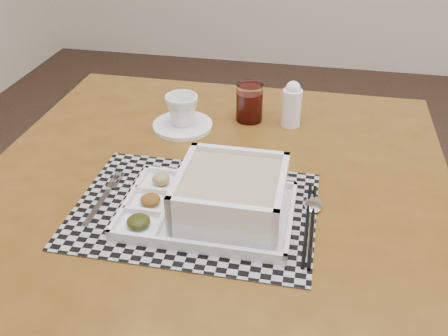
{
  "coord_description": "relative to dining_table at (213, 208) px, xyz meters",
  "views": [
    {
      "loc": [
        -0.5,
        -0.99,
        1.34
      ],
      "look_at": [
        -0.66,
        -0.19,
        0.81
      ],
      "focal_mm": 40.0,
      "sensor_mm": 36.0,
      "label": 1
    }
  ],
  "objects": [
    {
      "name": "dining_table",
      "position": [
        0.0,
        0.0,
        0.0
      ],
      "size": [
        1.0,
        1.0,
        0.75
      ],
      "color": "#52340F",
      "rests_on": "ground"
    },
    {
      "name": "chopsticks",
      "position": [
        0.21,
        -0.12,
        0.08
      ],
      "size": [
        0.02,
        0.24,
        0.01
      ],
      "color": "black",
      "rests_on": "placemat"
    },
    {
      "name": "fork",
      "position": [
        -0.2,
        -0.11,
        0.08
      ],
      "size": [
        0.02,
        0.19,
        0.0
      ],
      "color": "silver",
      "rests_on": "placemat"
    },
    {
      "name": "serving_tray",
      "position": [
        0.05,
        -0.12,
        0.12
      ],
      "size": [
        0.32,
        0.22,
        0.09
      ],
      "color": "white",
      "rests_on": "placemat"
    },
    {
      "name": "creamer_bottle",
      "position": [
        0.14,
        0.28,
        0.13
      ],
      "size": [
        0.05,
        0.05,
        0.12
      ],
      "color": "white",
      "rests_on": "dining_table"
    },
    {
      "name": "cup",
      "position": [
        -0.12,
        0.21,
        0.12
      ],
      "size": [
        0.09,
        0.09,
        0.08
      ],
      "primitive_type": "imported",
      "rotation": [
        0.0,
        0.0,
        0.07
      ],
      "color": "white",
      "rests_on": "saucer"
    },
    {
      "name": "juice_glass",
      "position": [
        0.03,
        0.29,
        0.12
      ],
      "size": [
        0.07,
        0.07,
        0.1
      ],
      "color": "white",
      "rests_on": "dining_table"
    },
    {
      "name": "spoon",
      "position": [
        0.21,
        -0.07,
        0.08
      ],
      "size": [
        0.04,
        0.18,
        0.01
      ],
      "color": "silver",
      "rests_on": "placemat"
    },
    {
      "name": "saucer",
      "position": [
        -0.12,
        0.21,
        0.08
      ],
      "size": [
        0.15,
        0.15,
        0.01
      ],
      "primitive_type": "cylinder",
      "color": "white",
      "rests_on": "dining_table"
    },
    {
      "name": "placemat",
      "position": [
        -0.01,
        -0.11,
        0.08
      ],
      "size": [
        0.46,
        0.33,
        0.0
      ],
      "primitive_type": "cube",
      "rotation": [
        0.0,
        0.0,
        0.0
      ],
      "color": "#95959C",
      "rests_on": "dining_table"
    }
  ]
}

